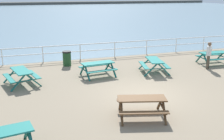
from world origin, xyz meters
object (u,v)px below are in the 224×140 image
object	(u,v)px
litter_bin	(67,58)
picnic_table_seaward	(21,74)
picnic_table_near_left	(142,103)
picnic_table_mid_centre	(213,55)
picnic_table_corner	(98,66)
picnic_table_far_left	(1,138)
visitor	(209,54)
picnic_table_near_right	(154,63)

from	to	relation	value
litter_bin	picnic_table_seaward	bearing A→B (deg)	-133.15
picnic_table_seaward	litter_bin	distance (m)	4.18
picnic_table_near_left	picnic_table_mid_centre	distance (m)	9.81
picnic_table_mid_centre	picnic_table_corner	world-z (taller)	same
picnic_table_mid_centre	picnic_table_far_left	distance (m)	14.55
picnic_table_corner	litter_bin	size ratio (longest dim) A/B	2.06
picnic_table_far_left	picnic_table_seaward	world-z (taller)	same
picnic_table_corner	visitor	xyz separation A→B (m)	(6.81, -0.75, 0.36)
picnic_table_near_left	picnic_table_far_left	size ratio (longest dim) A/B	1.07
picnic_table_mid_centre	picnic_table_far_left	xyz separation A→B (m)	(-12.77, -6.97, 0.00)
picnic_table_near_right	picnic_table_mid_centre	distance (m)	4.63
picnic_table_seaward	litter_bin	size ratio (longest dim) A/B	2.21
picnic_table_near_left	picnic_table_near_right	xyz separation A→B (m)	(3.26, 5.33, 0.00)
picnic_table_near_right	litter_bin	size ratio (longest dim) A/B	2.20
picnic_table_near_left	picnic_table_mid_centre	size ratio (longest dim) A/B	1.14
picnic_table_seaward	picnic_table_mid_centre	bearing A→B (deg)	-101.38
picnic_table_near_left	picnic_table_seaward	bearing A→B (deg)	143.70
picnic_table_mid_centre	picnic_table_near_left	bearing A→B (deg)	-139.54
picnic_table_far_left	litter_bin	distance (m)	10.26
picnic_table_far_left	picnic_table_near_right	bearing A→B (deg)	29.39
picnic_table_seaward	visitor	size ratio (longest dim) A/B	1.26
visitor	litter_bin	size ratio (longest dim) A/B	1.75
picnic_table_near_left	picnic_table_mid_centre	bearing A→B (deg)	53.16
picnic_table_corner	visitor	world-z (taller)	visitor
visitor	picnic_table_near_left	bearing A→B (deg)	-91.59
picnic_table_near_right	visitor	world-z (taller)	visitor
picnic_table_near_left	picnic_table_near_right	bearing A→B (deg)	74.90
picnic_table_near_left	picnic_table_far_left	bearing A→B (deg)	-151.15
picnic_table_near_right	picnic_table_far_left	distance (m)	10.39
picnic_table_seaward	picnic_table_near_left	bearing A→B (deg)	-155.98
picnic_table_near_left	picnic_table_seaward	world-z (taller)	same
picnic_table_near_right	picnic_table_far_left	size ratio (longest dim) A/B	1.04
picnic_table_near_right	visitor	distance (m)	3.52
picnic_table_near_left	visitor	world-z (taller)	visitor
picnic_table_near_left	picnic_table_far_left	xyz separation A→B (m)	(-4.92, -1.09, 0.00)
picnic_table_seaward	litter_bin	bearing A→B (deg)	-56.48
picnic_table_seaward	visitor	distance (m)	10.93
picnic_table_near_right	picnic_table_seaward	xyz separation A→B (m)	(-7.44, 0.14, 0.00)
picnic_table_far_left	picnic_table_seaward	distance (m)	6.60
picnic_table_corner	picnic_table_mid_centre	bearing A→B (deg)	-5.32
picnic_table_near_left	litter_bin	world-z (taller)	litter_bin
picnic_table_near_left	litter_bin	xyz separation A→B (m)	(-1.32, 8.52, -0.10)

